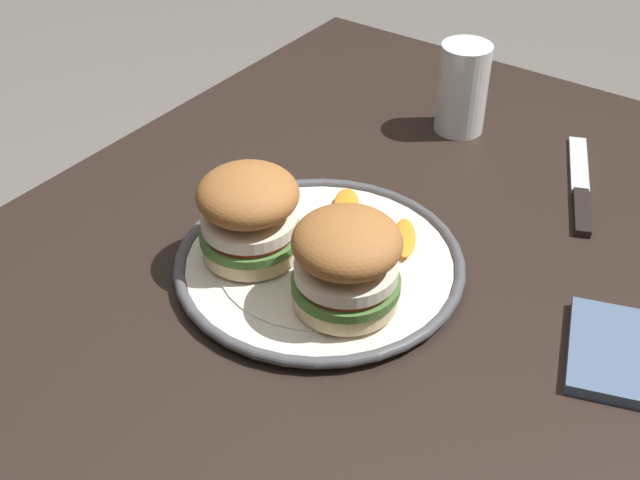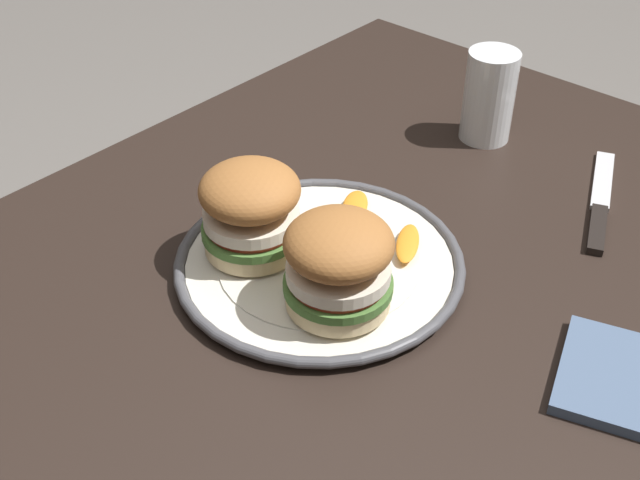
# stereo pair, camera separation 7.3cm
# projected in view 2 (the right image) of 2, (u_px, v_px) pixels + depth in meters

# --- Properties ---
(dining_table) EXTENTS (1.17, 0.84, 0.74)m
(dining_table) POSITION_uv_depth(u_px,v_px,m) (345.00, 358.00, 0.92)
(dining_table) COLOR black
(dining_table) RESTS_ON ground
(dinner_plate) EXTENTS (0.31, 0.31, 0.02)m
(dinner_plate) POSITION_uv_depth(u_px,v_px,m) (320.00, 262.00, 0.87)
(dinner_plate) COLOR silver
(dinner_plate) RESTS_ON dining_table
(sandwich_half_left) EXTENTS (0.11, 0.11, 0.10)m
(sandwich_half_left) POSITION_uv_depth(u_px,v_px,m) (338.00, 263.00, 0.78)
(sandwich_half_left) COLOR beige
(sandwich_half_left) RESTS_ON dinner_plate
(sandwich_half_right) EXTENTS (0.11, 0.11, 0.10)m
(sandwich_half_right) POSITION_uv_depth(u_px,v_px,m) (251.00, 208.00, 0.85)
(sandwich_half_right) COLOR beige
(sandwich_half_right) RESTS_ON dinner_plate
(orange_peel_curled) EXTENTS (0.05, 0.05, 0.01)m
(orange_peel_curled) POSITION_uv_depth(u_px,v_px,m) (349.00, 235.00, 0.89)
(orange_peel_curled) COLOR orange
(orange_peel_curled) RESTS_ON dinner_plate
(orange_peel_strip_long) EXTENTS (0.07, 0.06, 0.01)m
(orange_peel_strip_long) POSITION_uv_depth(u_px,v_px,m) (355.00, 206.00, 0.93)
(orange_peel_strip_long) COLOR orange
(orange_peel_strip_long) RESTS_ON dinner_plate
(orange_peel_strip_short) EXTENTS (0.07, 0.06, 0.01)m
(orange_peel_strip_short) POSITION_uv_depth(u_px,v_px,m) (408.00, 243.00, 0.88)
(orange_peel_strip_short) COLOR orange
(orange_peel_strip_short) RESTS_ON dinner_plate
(drinking_glass) EXTENTS (0.07, 0.07, 0.12)m
(drinking_glass) POSITION_uv_depth(u_px,v_px,m) (488.00, 102.00, 1.07)
(drinking_glass) COLOR white
(drinking_glass) RESTS_ON dining_table
(table_knife) EXTENTS (0.21, 0.10, 0.01)m
(table_knife) POSITION_uv_depth(u_px,v_px,m) (600.00, 207.00, 0.97)
(table_knife) COLOR silver
(table_knife) RESTS_ON dining_table
(folded_napkin) EXTENTS (0.15, 0.13, 0.01)m
(folded_napkin) POSITION_uv_depth(u_px,v_px,m) (614.00, 377.00, 0.75)
(folded_napkin) COLOR slate
(folded_napkin) RESTS_ON dining_table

